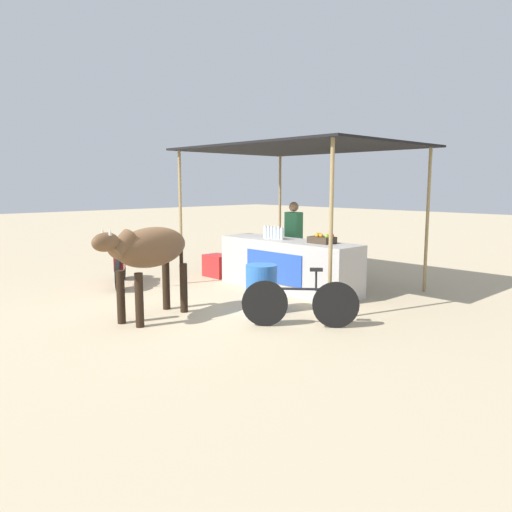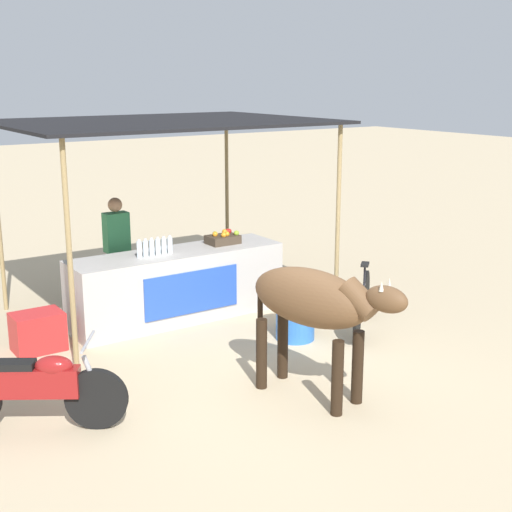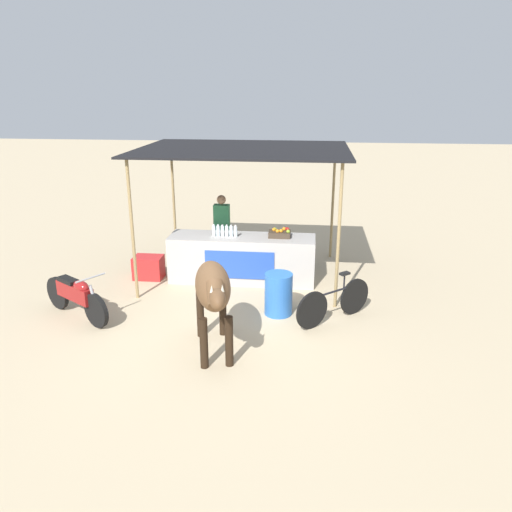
{
  "view_description": "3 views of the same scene",
  "coord_description": "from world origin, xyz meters",
  "px_view_note": "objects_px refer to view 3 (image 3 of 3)",
  "views": [
    {
      "loc": [
        6.39,
        -4.73,
        2.01
      ],
      "look_at": [
        0.46,
        0.91,
        0.83
      ],
      "focal_mm": 35.0,
      "sensor_mm": 36.0,
      "label": 1
    },
    {
      "loc": [
        -4.39,
        -6.23,
        3.27
      ],
      "look_at": [
        0.24,
        0.61,
        1.19
      ],
      "focal_mm": 50.0,
      "sensor_mm": 36.0,
      "label": 2
    },
    {
      "loc": [
        1.36,
        -7.52,
        3.88
      ],
      "look_at": [
        0.38,
        1.37,
        0.83
      ],
      "focal_mm": 35.0,
      "sensor_mm": 36.0,
      "label": 3
    }
  ],
  "objects_px": {
    "stall_counter": "(242,259)",
    "water_barrel": "(278,294)",
    "fruit_crate": "(280,233)",
    "cooler_box": "(149,267)",
    "cow": "(213,290)",
    "bicycle_leaning": "(334,302)",
    "vendor_behind_counter": "(222,231)",
    "motorcycle_parked": "(76,295)"
  },
  "relations": [
    {
      "from": "cooler_box",
      "to": "cow",
      "type": "xyz_separation_m",
      "value": [
        1.98,
        -2.92,
        0.79
      ]
    },
    {
      "from": "stall_counter",
      "to": "cooler_box",
      "type": "bearing_deg",
      "value": -177.21
    },
    {
      "from": "cooler_box",
      "to": "stall_counter",
      "type": "bearing_deg",
      "value": 2.79
    },
    {
      "from": "cooler_box",
      "to": "bicycle_leaning",
      "type": "height_order",
      "value": "bicycle_leaning"
    },
    {
      "from": "water_barrel",
      "to": "vendor_behind_counter",
      "type": "bearing_deg",
      "value": 121.49
    },
    {
      "from": "vendor_behind_counter",
      "to": "cow",
      "type": "height_order",
      "value": "vendor_behind_counter"
    },
    {
      "from": "water_barrel",
      "to": "motorcycle_parked",
      "type": "xyz_separation_m",
      "value": [
        -3.51,
        -0.54,
        0.05
      ]
    },
    {
      "from": "fruit_crate",
      "to": "vendor_behind_counter",
      "type": "bearing_deg",
      "value": 152.2
    },
    {
      "from": "vendor_behind_counter",
      "to": "water_barrel",
      "type": "bearing_deg",
      "value": -58.51
    },
    {
      "from": "vendor_behind_counter",
      "to": "water_barrel",
      "type": "distance_m",
      "value": 2.74
    },
    {
      "from": "water_barrel",
      "to": "cow",
      "type": "xyz_separation_m",
      "value": [
        -0.88,
        -1.47,
        0.65
      ]
    },
    {
      "from": "fruit_crate",
      "to": "water_barrel",
      "type": "xyz_separation_m",
      "value": [
        0.09,
        -1.61,
        -0.65
      ]
    },
    {
      "from": "vendor_behind_counter",
      "to": "cooler_box",
      "type": "height_order",
      "value": "vendor_behind_counter"
    },
    {
      "from": "fruit_crate",
      "to": "vendor_behind_counter",
      "type": "distance_m",
      "value": 1.51
    },
    {
      "from": "cow",
      "to": "bicycle_leaning",
      "type": "height_order",
      "value": "cow"
    },
    {
      "from": "stall_counter",
      "to": "water_barrel",
      "type": "distance_m",
      "value": 1.78
    },
    {
      "from": "motorcycle_parked",
      "to": "cow",
      "type": "bearing_deg",
      "value": -19.41
    },
    {
      "from": "stall_counter",
      "to": "vendor_behind_counter",
      "type": "distance_m",
      "value": 1.0
    },
    {
      "from": "vendor_behind_counter",
      "to": "motorcycle_parked",
      "type": "bearing_deg",
      "value": -126.31
    },
    {
      "from": "cooler_box",
      "to": "motorcycle_parked",
      "type": "bearing_deg",
      "value": -108.02
    },
    {
      "from": "bicycle_leaning",
      "to": "water_barrel",
      "type": "bearing_deg",
      "value": 169.68
    },
    {
      "from": "fruit_crate",
      "to": "water_barrel",
      "type": "bearing_deg",
      "value": -86.86
    },
    {
      "from": "stall_counter",
      "to": "water_barrel",
      "type": "xyz_separation_m",
      "value": [
        0.86,
        -1.55,
        -0.1
      ]
    },
    {
      "from": "cooler_box",
      "to": "water_barrel",
      "type": "distance_m",
      "value": 3.21
    },
    {
      "from": "fruit_crate",
      "to": "cooler_box",
      "type": "distance_m",
      "value": 2.88
    },
    {
      "from": "stall_counter",
      "to": "motorcycle_parked",
      "type": "height_order",
      "value": "stall_counter"
    },
    {
      "from": "motorcycle_parked",
      "to": "vendor_behind_counter",
      "type": "bearing_deg",
      "value": 53.69
    },
    {
      "from": "vendor_behind_counter",
      "to": "cow",
      "type": "bearing_deg",
      "value": -81.95
    },
    {
      "from": "water_barrel",
      "to": "bicycle_leaning",
      "type": "distance_m",
      "value": 0.99
    },
    {
      "from": "stall_counter",
      "to": "vendor_behind_counter",
      "type": "height_order",
      "value": "vendor_behind_counter"
    },
    {
      "from": "fruit_crate",
      "to": "bicycle_leaning",
      "type": "distance_m",
      "value": 2.19
    },
    {
      "from": "cooler_box",
      "to": "bicycle_leaning",
      "type": "xyz_separation_m",
      "value": [
        3.83,
        -1.63,
        0.11
      ]
    },
    {
      "from": "vendor_behind_counter",
      "to": "cooler_box",
      "type": "bearing_deg",
      "value": -149.51
    },
    {
      "from": "cow",
      "to": "motorcycle_parked",
      "type": "height_order",
      "value": "cow"
    },
    {
      "from": "vendor_behind_counter",
      "to": "cooler_box",
      "type": "relative_size",
      "value": 2.75
    },
    {
      "from": "fruit_crate",
      "to": "vendor_behind_counter",
      "type": "height_order",
      "value": "vendor_behind_counter"
    },
    {
      "from": "stall_counter",
      "to": "fruit_crate",
      "type": "relative_size",
      "value": 6.82
    },
    {
      "from": "stall_counter",
      "to": "fruit_crate",
      "type": "bearing_deg",
      "value": 4.03
    },
    {
      "from": "cooler_box",
      "to": "motorcycle_parked",
      "type": "relative_size",
      "value": 0.39
    },
    {
      "from": "stall_counter",
      "to": "bicycle_leaning",
      "type": "relative_size",
      "value": 2.36
    },
    {
      "from": "fruit_crate",
      "to": "vendor_behind_counter",
      "type": "xyz_separation_m",
      "value": [
        -1.32,
        0.7,
        -0.19
      ]
    },
    {
      "from": "cooler_box",
      "to": "cow",
      "type": "bearing_deg",
      "value": -55.94
    }
  ]
}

